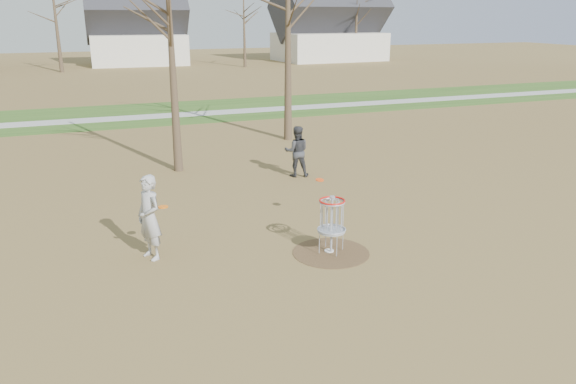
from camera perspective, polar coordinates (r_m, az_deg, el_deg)
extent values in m
plane|color=brown|center=(13.20, 4.38, -6.17)|extent=(160.00, 160.00, 0.00)
cube|color=#2D5119|center=(32.75, -11.52, 7.95)|extent=(160.00, 8.00, 0.01)
cube|color=#9E9E99|center=(31.77, -11.21, 7.69)|extent=(160.00, 1.50, 0.01)
cylinder|color=#47331E|center=(13.19, 4.38, -6.15)|extent=(1.80, 1.80, 0.01)
imported|color=#A4A4A4|center=(12.92, -13.91, -2.53)|extent=(0.73, 0.84, 1.95)
imported|color=#333438|center=(19.08, 0.89, 4.15)|extent=(1.00, 0.87, 1.74)
cylinder|color=white|center=(13.25, 4.20, -5.97)|extent=(0.22, 0.22, 0.02)
cylinder|color=#FA480D|center=(14.69, 3.24, 1.24)|extent=(0.22, 0.22, 0.05)
cylinder|color=orange|center=(12.74, -12.56, -1.48)|extent=(0.22, 0.22, 0.02)
cylinder|color=#9EA3AD|center=(12.94, 4.45, -3.44)|extent=(0.05, 0.05, 1.35)
cylinder|color=#9EA3AD|center=(12.98, 4.43, -3.95)|extent=(0.64, 0.64, 0.04)
torus|color=#9EA3AD|center=(12.74, 4.51, -1.02)|extent=(0.60, 0.60, 0.04)
torus|color=red|center=(12.73, 4.51, -0.87)|extent=(0.60, 0.60, 0.04)
cone|color=#382B1E|center=(19.72, -11.68, 12.73)|extent=(0.32, 0.32, 7.50)
cone|color=#382B1E|center=(24.52, 0.00, 15.14)|extent=(0.36, 0.36, 8.50)
cone|color=#382B1E|center=(58.90, -22.48, 15.56)|extent=(0.40, 0.40, 9.00)
cone|color=#382B1E|center=(60.43, -4.46, 15.85)|extent=(0.32, 0.32, 7.00)
cone|color=#382B1E|center=(67.55, 6.96, 16.60)|extent=(0.38, 0.38, 8.50)
cube|color=silver|center=(65.40, -14.93, 13.80)|extent=(10.24, 7.34, 3.20)
pyramid|color=#2D2D33|center=(65.29, -15.17, 16.75)|extent=(10.74, 7.36, 3.55)
cube|color=silver|center=(69.45, 4.19, 14.51)|extent=(12.40, 8.62, 3.20)
pyramid|color=#2D2D33|center=(69.35, 4.26, 17.51)|extent=(13.00, 8.65, 4.06)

